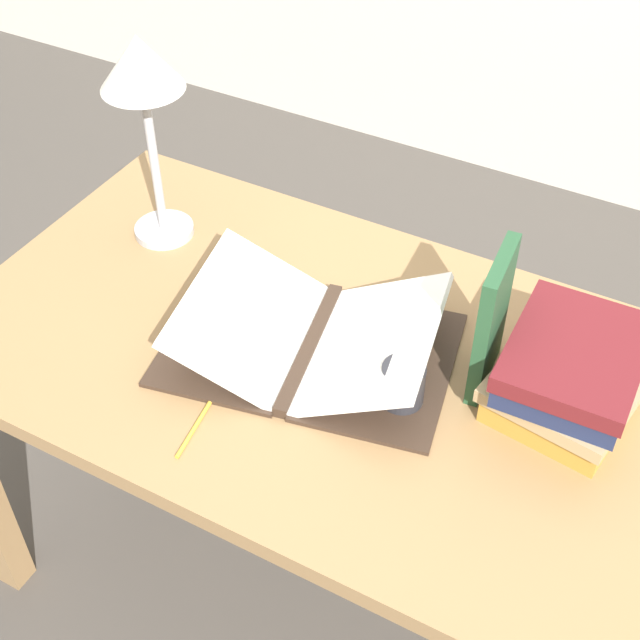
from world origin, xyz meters
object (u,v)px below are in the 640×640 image
Objects in this scene: open_book at (310,338)px; pencil at (198,422)px; coffee_mug at (403,385)px; book_stack_tall at (570,377)px; reading_lamp at (142,82)px; book_standing_upright at (492,321)px.

pencil is (-0.08, -0.23, -0.03)m from open_book.
coffee_mug is at bearing -20.32° from open_book.
reading_lamp reaches higher than book_stack_tall.
coffee_mug is at bearing -154.18° from book_stack_tall.
pencil is (0.35, -0.39, -0.34)m from reading_lamp.
book_standing_upright reaches higher than pencil.
coffee_mug is at bearing 36.52° from pencil.
open_book is at bearing 71.19° from pencil.
book_standing_upright is (-0.14, 0.00, 0.06)m from book_stack_tall.
open_book is 0.20m from coffee_mug.
open_book is 0.55m from reading_lamp.
book_stack_tall is at bearing -6.64° from book_standing_upright.
coffee_mug is at bearing -16.98° from reading_lamp.
open_book is 2.16× the size of book_standing_upright.
book_standing_upright is at bearing 178.31° from book_stack_tall.
book_stack_tall is at bearing 31.82° from pencil.
book_stack_tall is 0.90m from reading_lamp.
coffee_mug is 0.65× the size of pencil.
book_standing_upright is 0.51m from pencil.
reading_lamp is at bearing 148.47° from open_book.
pencil is at bearing -148.18° from book_stack_tall.
book_stack_tall is 1.03× the size of book_standing_upright.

